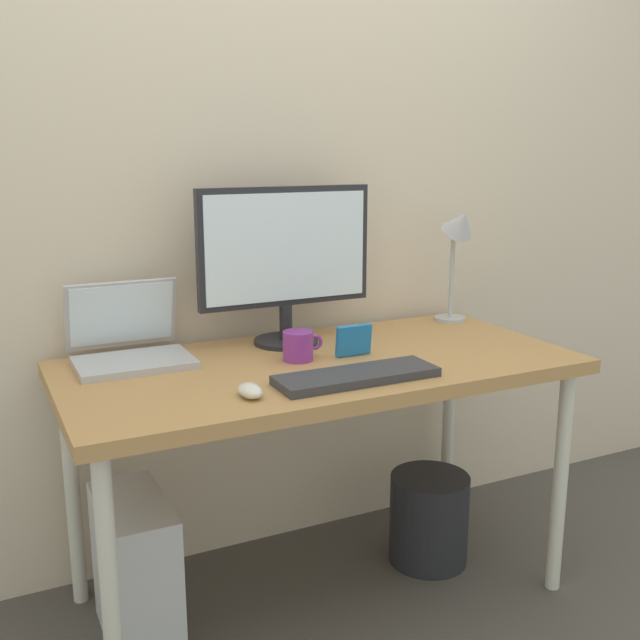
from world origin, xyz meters
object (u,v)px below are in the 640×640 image
(laptop, at_px, (129,342))
(coffee_mug, at_px, (299,346))
(desk_lamp, at_px, (459,240))
(wastebasket, at_px, (429,518))
(computer_tower, at_px, (136,571))
(monitor, at_px, (285,256))
(desk, at_px, (320,382))
(mouse, at_px, (250,391))
(keyboard, at_px, (357,376))
(photo_frame, at_px, (354,340))

(laptop, relative_size, coffee_mug, 2.59)
(desk_lamp, bearing_deg, wastebasket, -137.89)
(computer_tower, bearing_deg, wastebasket, -0.61)
(computer_tower, bearing_deg, monitor, 19.32)
(desk, bearing_deg, mouse, -144.08)
(keyboard, bearing_deg, desk, 91.53)
(laptop, xyz_separation_m, wastebasket, (0.90, -0.22, -0.66))
(monitor, bearing_deg, computer_tower, -160.68)
(laptop, relative_size, wastebasket, 1.07)
(coffee_mug, bearing_deg, computer_tower, -179.51)
(monitor, height_order, mouse, monitor)
(keyboard, distance_m, computer_tower, 0.82)
(desk, relative_size, coffee_mug, 11.87)
(wastebasket, bearing_deg, desk_lamp, 42.11)
(monitor, height_order, laptop, monitor)
(desk, relative_size, keyboard, 3.33)
(desk_lamp, bearing_deg, keyboard, -145.72)
(mouse, bearing_deg, laptop, 113.72)
(keyboard, xyz_separation_m, computer_tower, (-0.56, 0.24, -0.55))
(computer_tower, bearing_deg, desk, -2.84)
(laptop, distance_m, computer_tower, 0.64)
(desk, bearing_deg, desk_lamp, 18.99)
(desk, distance_m, mouse, 0.37)
(mouse, height_order, computer_tower, mouse)
(desk_lamp, bearing_deg, monitor, -179.96)
(photo_frame, bearing_deg, computer_tower, 177.55)
(mouse, distance_m, computer_tower, 0.66)
(desk_lamp, relative_size, coffee_mug, 3.35)
(laptop, bearing_deg, desk, -25.74)
(coffee_mug, bearing_deg, keyboard, -76.33)
(mouse, xyz_separation_m, photo_frame, (0.40, 0.21, 0.03))
(laptop, bearing_deg, monitor, -2.40)
(desk, height_order, coffee_mug, coffee_mug)
(photo_frame, relative_size, computer_tower, 0.26)
(mouse, relative_size, computer_tower, 0.21)
(desk, height_order, wastebasket, desk)
(laptop, height_order, coffee_mug, laptop)
(coffee_mug, bearing_deg, desk, -30.84)
(desk_lamp, bearing_deg, desk, -161.01)
(laptop, bearing_deg, keyboard, -41.90)
(desk, bearing_deg, coffee_mug, 149.16)
(keyboard, bearing_deg, laptop, 138.10)
(keyboard, xyz_separation_m, coffee_mug, (-0.06, 0.24, 0.03))
(monitor, relative_size, mouse, 6.15)
(desk, distance_m, monitor, 0.40)
(laptop, height_order, photo_frame, laptop)
(desk, bearing_deg, computer_tower, 177.16)
(desk, xyz_separation_m, coffee_mug, (-0.05, 0.03, 0.11))
(keyboard, distance_m, coffee_mug, 0.25)
(coffee_mug, height_order, computer_tower, coffee_mug)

